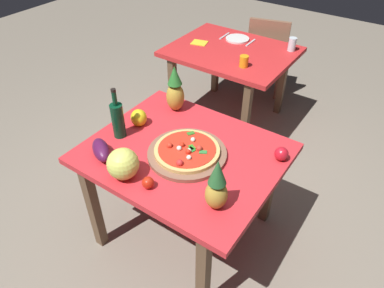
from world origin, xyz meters
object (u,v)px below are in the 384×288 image
object	(u,v)px
background_table	(231,60)
dinner_plate	(237,39)
melon	(123,164)
tomato_beside_pepper	(148,183)
bell_pepper	(139,118)
eggplant	(101,150)
napkin_folded	(199,43)
drinking_glass_water	(292,44)
knife_utensil	(251,43)
fork_utensil	(225,36)
display_table	(184,162)
wine_bottle	(118,119)
pineapple_right	(175,91)
pizza_board	(187,154)
tomato_near_board	(281,154)
pizza	(187,150)
dining_chair	(268,52)
pineapple_left	(217,187)
drinking_glass_juice	(244,61)

from	to	relation	value
background_table	dinner_plate	xyz separation A→B (m)	(-0.07, 0.23, 0.10)
melon	tomato_beside_pepper	distance (m)	0.17
bell_pepper	eggplant	world-z (taller)	bell_pepper
napkin_folded	bell_pepper	bearing A→B (deg)	-73.02
drinking_glass_water	knife_utensil	bearing A→B (deg)	-171.25
bell_pepper	fork_utensil	distance (m)	1.58
display_table	napkin_folded	world-z (taller)	napkin_folded
melon	dinner_plate	size ratio (longest dim) A/B	0.78
wine_bottle	pineapple_right	distance (m)	0.44
pizza_board	knife_utensil	size ratio (longest dim) A/B	2.54
pineapple_right	tomato_beside_pepper	xyz separation A→B (m)	(0.32, -0.67, -0.11)
dinner_plate	fork_utensil	xyz separation A→B (m)	(-0.14, 0.00, -0.00)
pineapple_right	tomato_near_board	xyz separation A→B (m)	(0.80, -0.08, -0.10)
pineapple_right	pizza	bearing A→B (deg)	-45.83
display_table	pineapple_right	bearing A→B (deg)	132.84
dining_chair	tomato_beside_pepper	distance (m)	2.44
pineapple_left	drinking_glass_juice	xyz separation A→B (m)	(-0.60, 1.41, -0.09)
pizza	pineapple_right	world-z (taller)	pineapple_right
pizza	dinner_plate	xyz separation A→B (m)	(-0.57, 1.64, -0.03)
dining_chair	pineapple_right	size ratio (longest dim) A/B	2.65
pizza	bell_pepper	xyz separation A→B (m)	(-0.43, 0.08, 0.01)
pizza	knife_utensil	bearing A→B (deg)	104.76
wine_bottle	eggplant	size ratio (longest dim) A/B	1.64
tomato_beside_pepper	bell_pepper	bearing A→B (deg)	135.80
wine_bottle	knife_utensil	world-z (taller)	wine_bottle
pineapple_right	drinking_glass_water	bearing A→B (deg)	78.14
drinking_glass_juice	fork_utensil	bearing A→B (deg)	134.40
display_table	background_table	world-z (taller)	same
pizza_board	knife_utensil	distance (m)	1.69
background_table	fork_utensil	bearing A→B (deg)	132.36
napkin_folded	wine_bottle	bearing A→B (deg)	-75.51
wine_bottle	dinner_plate	bearing A→B (deg)	94.09
pineapple_left	eggplant	size ratio (longest dim) A/B	1.48
pineapple_right	fork_utensil	bearing A→B (deg)	106.06
napkin_folded	dining_chair	bearing A→B (deg)	60.68
pineapple_right	eggplant	size ratio (longest dim) A/B	1.60
pineapple_right	tomato_beside_pepper	distance (m)	0.75
pineapple_left	bell_pepper	size ratio (longest dim) A/B	2.62
pizza	wine_bottle	bearing A→B (deg)	-170.15
bell_pepper	napkin_folded	size ratio (longest dim) A/B	0.81
pizza_board	tomato_beside_pepper	xyz separation A→B (m)	(-0.02, -0.32, 0.02)
pizza_board	eggplant	bearing A→B (deg)	-144.71
display_table	pineapple_right	world-z (taller)	pineapple_right
melon	fork_utensil	bearing A→B (deg)	105.14
pineapple_left	pineapple_right	xyz separation A→B (m)	(-0.68, 0.58, 0.01)
pineapple_left	drinking_glass_water	xyz separation A→B (m)	(-0.39, 1.92, -0.07)
display_table	eggplant	world-z (taller)	eggplant
tomato_near_board	fork_utensil	bearing A→B (deg)	130.63
display_table	drinking_glass_water	distance (m)	1.68
fork_utensil	wine_bottle	bearing A→B (deg)	-82.34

